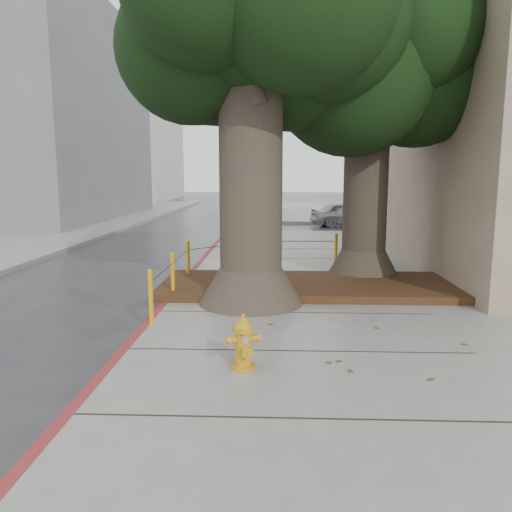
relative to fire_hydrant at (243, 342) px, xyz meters
The scene contains 13 objects.
ground 0.89m from the fire_hydrant, 72.00° to the left, with size 140.00×140.00×0.00m, color #28282B.
sidewalk_far 31.33m from the fire_hydrant, 78.53° to the left, with size 16.00×20.00×0.15m, color slate.
curb_red 3.68m from the fire_hydrant, 118.97° to the left, with size 0.14×26.00×0.16m, color maroon.
planter_bed 4.75m from the fire_hydrant, 76.23° to the left, with size 6.40×2.60×0.16m, color black.
building_far_grey 27.64m from the fire_hydrant, 123.05° to the left, with size 12.00×16.00×12.00m, color slate.
building_far_white 49.18m from the fire_hydrant, 110.15° to the left, with size 12.00×18.00×15.00m, color silver.
tree_near 6.02m from the fire_hydrant, 85.86° to the left, with size 4.50×3.80×7.68m.
tree_far 8.05m from the fire_hydrant, 64.57° to the left, with size 4.50×3.80×7.17m.
bollard_ring 5.12m from the fire_hydrant, 97.17° to the left, with size 3.79×5.39×0.95m.
fire_hydrant is the anchor object (origin of this frame).
car_silver 20.09m from the fire_hydrant, 78.28° to the left, with size 1.50×3.73×1.27m, color #ADAEB3.
car_red 21.56m from the fire_hydrant, 67.94° to the left, with size 1.13×3.25×1.07m, color maroon.
car_dark 20.58m from the fire_hydrant, 120.11° to the left, with size 1.69×4.16×1.21m, color black.
Camera 1 is at (0.18, -6.82, 2.63)m, focal length 35.00 mm.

